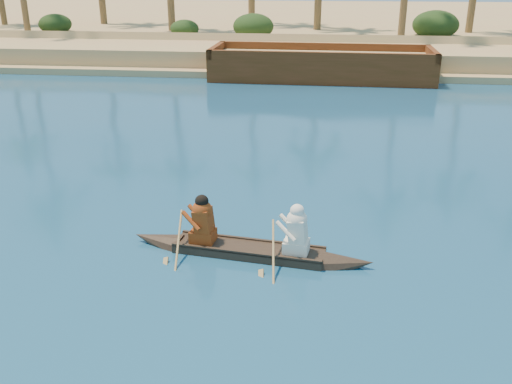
# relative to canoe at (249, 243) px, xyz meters

# --- Properties ---
(ground) EXTENTS (160.00, 160.00, 0.00)m
(ground) POSITION_rel_canoe_xyz_m (-1.74, -1.76, -0.28)
(ground) COLOR navy
(ground) RESTS_ON ground
(sandy_embankment) EXTENTS (150.00, 51.00, 1.50)m
(sandy_embankment) POSITION_rel_canoe_xyz_m (-1.74, 45.13, 0.24)
(sandy_embankment) COLOR tan
(sandy_embankment) RESTS_ON ground
(shrub_cluster) EXTENTS (100.00, 6.00, 2.40)m
(shrub_cluster) POSITION_rel_canoe_xyz_m (-1.74, 29.74, 0.92)
(shrub_cluster) COLOR black
(shrub_cluster) RESTS_ON ground
(canoe) EXTENTS (5.41, 1.43, 1.48)m
(canoe) POSITION_rel_canoe_xyz_m (0.00, 0.00, 0.00)
(canoe) COLOR #32281B
(canoe) RESTS_ON ground
(barge_mid) EXTENTS (12.09, 4.23, 2.00)m
(barge_mid) POSITION_rel_canoe_xyz_m (1.35, 20.92, 0.42)
(barge_mid) COLOR maroon
(barge_mid) RESTS_ON ground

